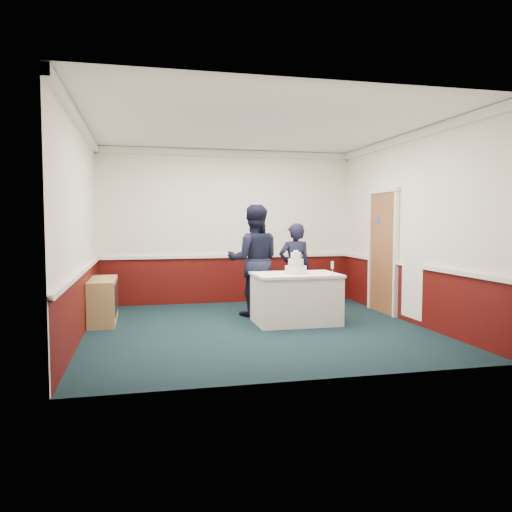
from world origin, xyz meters
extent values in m
plane|color=black|center=(0.00, 0.00, 0.00)|extent=(5.00, 5.00, 0.00)
cube|color=white|center=(0.00, 2.48, 1.50)|extent=(5.00, 0.05, 3.00)
cube|color=white|center=(-2.48, 0.00, 1.50)|extent=(0.05, 5.00, 3.00)
cube|color=white|center=(2.48, 0.00, 1.50)|extent=(0.05, 5.00, 3.00)
cube|color=white|center=(0.00, 0.00, 2.98)|extent=(5.00, 5.00, 0.05)
cube|color=#440B09|center=(0.00, 2.48, 0.45)|extent=(5.00, 0.02, 0.90)
cube|color=white|center=(0.00, 2.47, 0.92)|extent=(4.98, 0.05, 0.06)
cube|color=white|center=(0.00, 2.46, 2.93)|extent=(5.00, 0.08, 0.12)
cube|color=brown|center=(2.46, 0.80, 1.05)|extent=(0.05, 0.90, 2.10)
cube|color=#234799|center=(2.44, 0.95, 1.62)|extent=(0.01, 0.12, 0.12)
cube|color=white|center=(2.42, -0.25, 1.20)|extent=(0.02, 0.60, 2.20)
cube|color=#9D7D4C|center=(-2.28, 0.98, 0.35)|extent=(0.40, 1.20, 0.70)
cube|color=black|center=(-2.07, 0.98, 0.40)|extent=(0.01, 1.00, 0.50)
cube|color=white|center=(0.69, 0.25, 0.38)|extent=(1.28, 0.88, 0.76)
cube|color=white|center=(0.69, 0.25, 0.77)|extent=(1.32, 0.92, 0.04)
cylinder|color=white|center=(0.69, 0.25, 0.85)|extent=(0.34, 0.34, 0.12)
cylinder|color=silver|center=(0.69, 0.25, 0.80)|extent=(0.35, 0.35, 0.03)
cylinder|color=white|center=(0.69, 0.25, 0.97)|extent=(0.24, 0.24, 0.11)
cylinder|color=silver|center=(0.69, 0.25, 0.92)|extent=(0.25, 0.25, 0.02)
cylinder|color=white|center=(0.69, 0.25, 1.07)|extent=(0.16, 0.16, 0.10)
cylinder|color=silver|center=(0.69, 0.25, 1.03)|extent=(0.17, 0.17, 0.02)
sphere|color=#EDE5C9|center=(0.69, 0.25, 1.14)|extent=(0.03, 0.03, 0.03)
sphere|color=#EDE5C9|center=(0.72, 0.26, 1.14)|extent=(0.03, 0.03, 0.03)
sphere|color=#EDE5C9|center=(0.67, 0.27, 1.14)|extent=(0.03, 0.03, 0.03)
sphere|color=#EDE5C9|center=(0.71, 0.22, 1.14)|extent=(0.03, 0.03, 0.03)
sphere|color=#EDE5C9|center=(0.66, 0.23, 1.14)|extent=(0.03, 0.03, 0.03)
cube|color=silver|center=(0.66, 0.05, 0.79)|extent=(0.03, 0.22, 0.00)
cylinder|color=silver|center=(1.19, -0.03, 0.79)|extent=(0.05, 0.05, 0.01)
cylinder|color=silver|center=(1.19, -0.03, 0.84)|extent=(0.01, 0.01, 0.09)
cylinder|color=silver|center=(1.19, -0.03, 0.94)|extent=(0.04, 0.04, 0.11)
imported|color=black|center=(0.19, 1.04, 0.95)|extent=(1.03, 0.86, 1.89)
imported|color=black|center=(0.94, 1.10, 0.79)|extent=(0.57, 0.38, 1.58)
camera|label=1|loc=(-1.67, -7.21, 1.61)|focal=35.00mm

